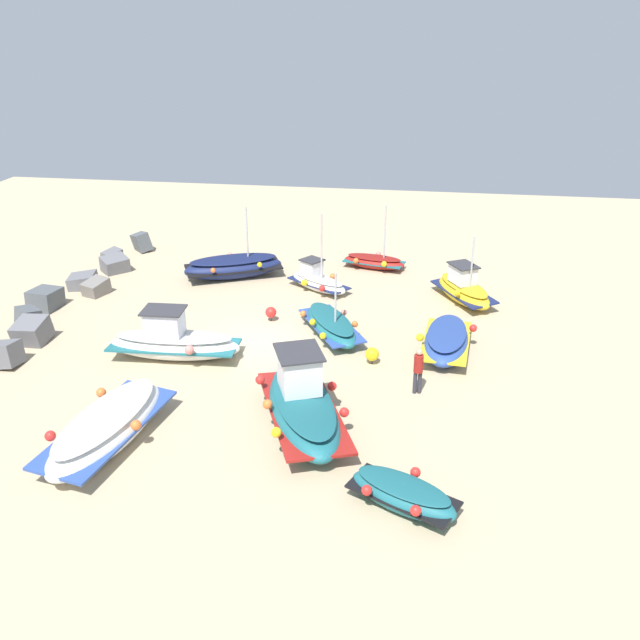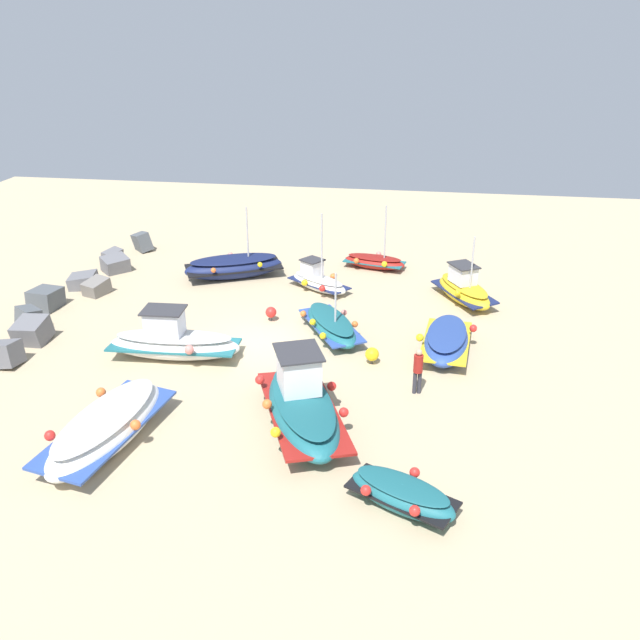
% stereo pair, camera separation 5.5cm
% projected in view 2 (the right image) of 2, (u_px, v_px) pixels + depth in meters
% --- Properties ---
extents(ground_plane, '(53.60, 53.60, 0.00)m').
position_uv_depth(ground_plane, '(258.00, 343.00, 26.77)').
color(ground_plane, tan).
extents(fishing_boat_0, '(3.97, 3.06, 3.22)m').
position_uv_depth(fishing_boat_0, '(464.00, 289.00, 30.46)').
color(fishing_boat_0, gold).
rests_on(fishing_boat_0, ground_plane).
extents(fishing_boat_1, '(2.25, 5.08, 2.01)m').
position_uv_depth(fishing_boat_1, '(173.00, 342.00, 25.40)').
color(fishing_boat_1, white).
rests_on(fishing_boat_1, ground_plane).
extents(fishing_boat_2, '(5.54, 2.68, 1.15)m').
position_uv_depth(fishing_boat_2, '(107.00, 427.00, 20.23)').
color(fishing_boat_2, white).
rests_on(fishing_boat_2, ground_plane).
extents(fishing_boat_3, '(3.59, 5.08, 3.55)m').
position_uv_depth(fishing_boat_3, '(234.00, 267.00, 33.26)').
color(fishing_boat_3, navy).
rests_on(fishing_boat_3, ground_plane).
extents(fishing_boat_4, '(4.23, 3.22, 2.83)m').
position_uv_depth(fishing_boat_4, '(331.00, 325.00, 27.24)').
color(fishing_boat_4, '#1E6670').
rests_on(fishing_boat_4, ground_plane).
extents(fishing_boat_5, '(1.93, 3.36, 3.34)m').
position_uv_depth(fishing_boat_5, '(374.00, 262.00, 34.59)').
color(fishing_boat_5, maroon).
rests_on(fishing_boat_5, ground_plane).
extents(fishing_boat_6, '(5.73, 3.90, 2.42)m').
position_uv_depth(fishing_boat_6, '(302.00, 405.00, 21.04)').
color(fishing_boat_6, '#1E6670').
rests_on(fishing_boat_6, ground_plane).
extents(fishing_boat_7, '(4.14, 2.31, 1.00)m').
position_uv_depth(fishing_boat_7, '(446.00, 341.00, 25.77)').
color(fishing_boat_7, '#2D4C9E').
rests_on(fishing_boat_7, ground_plane).
extents(fishing_boat_8, '(2.78, 3.31, 3.72)m').
position_uv_depth(fishing_boat_8, '(318.00, 280.00, 31.83)').
color(fishing_boat_8, white).
rests_on(fishing_boat_8, ground_plane).
extents(fishing_boat_9, '(2.35, 3.21, 0.88)m').
position_uv_depth(fishing_boat_9, '(402.00, 495.00, 17.59)').
color(fishing_boat_9, '#1E6670').
rests_on(fishing_boat_9, ground_plane).
extents(person_walking, '(0.32, 0.32, 1.67)m').
position_uv_depth(person_walking, '(418.00, 368.00, 22.80)').
color(person_walking, '#2D2D38').
rests_on(person_walking, ground_plane).
extents(breakwater_rocks, '(21.09, 2.67, 1.32)m').
position_uv_depth(breakwater_rocks, '(35.00, 320.00, 27.76)').
color(breakwater_rocks, slate).
rests_on(breakwater_rocks, ground_plane).
extents(mooring_buoy_0, '(0.47, 0.47, 0.63)m').
position_uv_depth(mooring_buoy_0, '(271.00, 312.00, 28.53)').
color(mooring_buoy_0, '#3F3F42').
rests_on(mooring_buoy_0, ground_plane).
extents(mooring_buoy_1, '(0.52, 0.52, 0.65)m').
position_uv_depth(mooring_buoy_1, '(372.00, 354.00, 24.99)').
color(mooring_buoy_1, '#3F3F42').
rests_on(mooring_buoy_1, ground_plane).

